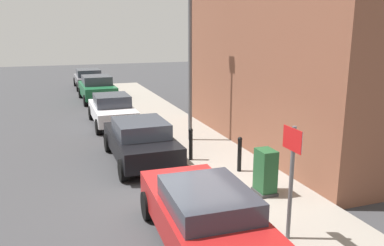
{
  "coord_description": "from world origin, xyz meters",
  "views": [
    {
      "loc": [
        -2.9,
        -8.95,
        4.22
      ],
      "look_at": [
        1.3,
        2.85,
        1.2
      ],
      "focal_mm": 36.81,
      "sensor_mm": 36.0,
      "label": 1
    }
  ],
  "objects": [
    {
      "name": "car_green",
      "position": [
        -0.45,
        14.77,
        0.77
      ],
      "size": [
        1.99,
        4.07,
        1.5
      ],
      "rotation": [
        0.0,
        0.0,
        1.59
      ],
      "color": "#195933",
      "rests_on": "ground"
    },
    {
      "name": "bollard_near_cabinet",
      "position": [
        2.04,
        0.83,
        0.7
      ],
      "size": [
        0.14,
        0.14,
        1.04
      ],
      "color": "black",
      "rests_on": "sidewalk"
    },
    {
      "name": "car_grey",
      "position": [
        -0.45,
        20.21,
        0.73
      ],
      "size": [
        1.93,
        3.94,
        1.38
      ],
      "rotation": [
        0.0,
        0.0,
        1.58
      ],
      "color": "slate",
      "rests_on": "ground"
    },
    {
      "name": "bollard_far_kerb",
      "position": [
        1.05,
        2.26,
        0.7
      ],
      "size": [
        0.14,
        0.14,
        1.04
      ],
      "color": "black",
      "rests_on": "sidewalk"
    },
    {
      "name": "corner_building",
      "position": [
        6.62,
        3.28,
        4.96
      ],
      "size": [
        6.94,
        10.55,
        9.92
      ],
      "color": "brown",
      "rests_on": "ground"
    },
    {
      "name": "lamppost",
      "position": [
        1.8,
        4.47,
        3.3
      ],
      "size": [
        0.2,
        0.44,
        5.72
      ],
      "color": "#59595B",
      "rests_on": "sidewalk"
    },
    {
      "name": "car_white",
      "position": [
        -0.51,
        8.38,
        0.71
      ],
      "size": [
        1.79,
        4.0,
        1.38
      ],
      "rotation": [
        0.0,
        0.0,
        1.57
      ],
      "color": "silver",
      "rests_on": "ground"
    },
    {
      "name": "ground",
      "position": [
        0.0,
        0.0,
        0.0
      ],
      "size": [
        80.0,
        80.0,
        0.0
      ],
      "primitive_type": "plane",
      "color": "#38383A"
    },
    {
      "name": "car_red",
      "position": [
        -0.35,
        -2.55,
        0.72
      ],
      "size": [
        1.91,
        4.37,
        1.36
      ],
      "rotation": [
        0.0,
        0.0,
        1.54
      ],
      "color": "maroon",
      "rests_on": "ground"
    },
    {
      "name": "car_black",
      "position": [
        -0.39,
        3.03,
        0.73
      ],
      "size": [
        1.91,
        4.05,
        1.39
      ],
      "rotation": [
        0.0,
        0.0,
        1.58
      ],
      "color": "black",
      "rests_on": "ground"
    },
    {
      "name": "sidewalk",
      "position": [
        2.0,
        6.0,
        0.07
      ],
      "size": [
        2.4,
        30.0,
        0.15
      ],
      "primitive_type": "cube",
      "color": "gray",
      "rests_on": "ground"
    },
    {
      "name": "street_sign",
      "position": [
        1.26,
        -2.92,
        1.66
      ],
      "size": [
        0.08,
        0.6,
        2.3
      ],
      "color": "#59595B",
      "rests_on": "sidewalk"
    },
    {
      "name": "utility_cabinet",
      "position": [
        1.94,
        -0.82,
        0.68
      ],
      "size": [
        0.46,
        0.61,
        1.15
      ],
      "color": "#1E4C28",
      "rests_on": "sidewalk"
    }
  ]
}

